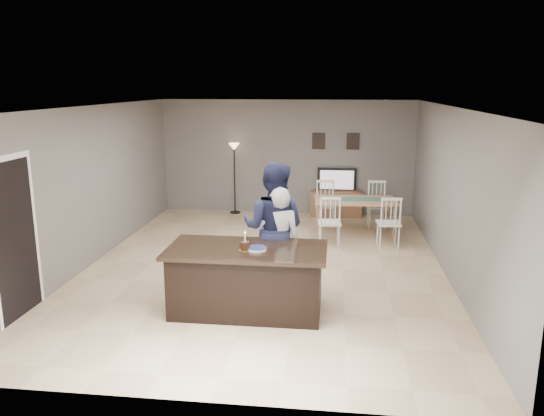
# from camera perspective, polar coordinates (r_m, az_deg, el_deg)

# --- Properties ---
(floor) EXTENTS (8.00, 8.00, 0.00)m
(floor) POSITION_cam_1_polar(r_m,az_deg,el_deg) (9.12, -0.79, -6.34)
(floor) COLOR tan
(floor) RESTS_ON ground
(room_shell) EXTENTS (8.00, 8.00, 8.00)m
(room_shell) POSITION_cam_1_polar(r_m,az_deg,el_deg) (8.71, -0.83, 4.12)
(room_shell) COLOR slate
(room_shell) RESTS_ON floor
(kitchen_island) EXTENTS (2.15, 1.10, 0.90)m
(kitchen_island) POSITION_cam_1_polar(r_m,az_deg,el_deg) (7.30, -2.70, -7.66)
(kitchen_island) COLOR black
(kitchen_island) RESTS_ON floor
(tv_console) EXTENTS (1.20, 0.40, 0.60)m
(tv_console) POSITION_cam_1_polar(r_m,az_deg,el_deg) (12.60, 6.91, 0.48)
(tv_console) COLOR brown
(tv_console) RESTS_ON floor
(television) EXTENTS (0.91, 0.12, 0.53)m
(television) POSITION_cam_1_polar(r_m,az_deg,el_deg) (12.55, 6.98, 3.05)
(television) COLOR black
(television) RESTS_ON tv_console
(tv_screen_glow) EXTENTS (0.78, 0.00, 0.78)m
(tv_screen_glow) POSITION_cam_1_polar(r_m,az_deg,el_deg) (12.47, 6.98, 3.02)
(tv_screen_glow) COLOR orange
(tv_screen_glow) RESTS_ON tv_console
(picture_frames) EXTENTS (1.10, 0.02, 0.38)m
(picture_frames) POSITION_cam_1_polar(r_m,az_deg,el_deg) (12.57, 6.87, 7.15)
(picture_frames) COLOR black
(picture_frames) RESTS_ON room_shell
(doorway) EXTENTS (0.00, 2.10, 2.65)m
(doorway) POSITION_cam_1_polar(r_m,az_deg,el_deg) (7.69, -26.00, -1.66)
(doorway) COLOR black
(doorway) RESTS_ON floor
(woman) EXTENTS (0.62, 0.43, 1.64)m
(woman) POSITION_cam_1_polar(r_m,az_deg,el_deg) (7.64, 0.80, -3.76)
(woman) COLOR silver
(woman) RESTS_ON floor
(man) EXTENTS (1.07, 0.91, 1.97)m
(man) POSITION_cam_1_polar(r_m,az_deg,el_deg) (7.78, 0.18, -2.21)
(man) COLOR #1B1F3D
(man) RESTS_ON floor
(birthday_cake) EXTENTS (0.16, 0.16, 0.25)m
(birthday_cake) POSITION_cam_1_polar(r_m,az_deg,el_deg) (7.05, -2.91, -4.09)
(birthday_cake) COLOR gold
(birthday_cake) RESTS_ON kitchen_island
(plate_stack) EXTENTS (0.26, 0.26, 0.04)m
(plate_stack) POSITION_cam_1_polar(r_m,az_deg,el_deg) (7.05, -1.63, -4.40)
(plate_stack) COLOR white
(plate_stack) RESTS_ON kitchen_island
(dining_table) EXTENTS (1.70, 1.96, 1.00)m
(dining_table) POSITION_cam_1_polar(r_m,az_deg,el_deg) (10.92, 8.94, 0.25)
(dining_table) COLOR #A67A5A
(dining_table) RESTS_ON floor
(floor_lamp) EXTENTS (0.25, 0.25, 1.69)m
(floor_lamp) POSITION_cam_1_polar(r_m,az_deg,el_deg) (12.66, -4.08, 5.26)
(floor_lamp) COLOR black
(floor_lamp) RESTS_ON floor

